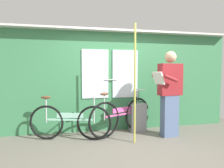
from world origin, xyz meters
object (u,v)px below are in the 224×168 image
Objects in this scene: bicycle_near_door at (122,116)px; bicycle_leaning_behind at (70,121)px; trash_bin_by_wall at (137,117)px; handrail_pole at (135,84)px; passenger_reading_newspaper at (170,92)px.

bicycle_near_door reaches higher than bicycle_leaning_behind.
bicycle_near_door is 2.44× the size of trash_bin_by_wall.
handrail_pole is at bearing -113.19° from trash_bin_by_wall.
passenger_reading_newspaper is 0.87m from handrail_pole.
bicycle_near_door is at bearing 100.89° from handrail_pole.
bicycle_leaning_behind is 2.53× the size of trash_bin_by_wall.
trash_bin_by_wall is 1.12m from handrail_pole.
trash_bin_by_wall is (-0.52, 0.51, -0.63)m from passenger_reading_newspaper.
bicycle_leaning_behind is at bearing -168.94° from trash_bin_by_wall.
handrail_pole reaches higher than bicycle_leaning_behind.
trash_bin_by_wall is 0.28× the size of handrail_pole.
passenger_reading_newspaper is 0.96m from trash_bin_by_wall.
passenger_reading_newspaper is at bearing 8.30° from bicycle_leaning_behind.
bicycle_near_door is 1.13m from passenger_reading_newspaper.
handrail_pole is at bearing -4.45° from bicycle_leaning_behind.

